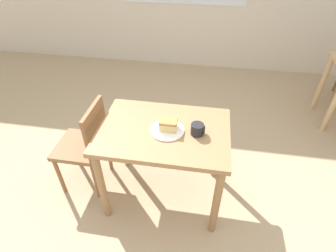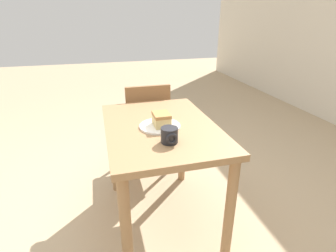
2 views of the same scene
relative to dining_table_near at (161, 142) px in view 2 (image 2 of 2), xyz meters
name	(u,v)px [view 2 (image 2 of 2)]	position (x,y,z in m)	size (l,w,h in m)	color
ground_plane	(127,228)	(0.04, -0.27, -0.64)	(14.00, 14.00, 0.00)	tan
dining_table_near	(161,142)	(0.00, 0.00, 0.00)	(0.98, 0.69, 0.76)	#9E754C
chair_near_window	(147,124)	(-0.69, 0.03, -0.15)	(0.40, 0.40, 0.87)	brown
plate	(160,126)	(0.03, -0.01, 0.13)	(0.26, 0.26, 0.01)	white
cake_slice	(162,120)	(0.04, 0.00, 0.18)	(0.13, 0.10, 0.08)	#E0C67F
coffee_mug	(170,135)	(0.25, -0.01, 0.17)	(0.10, 0.10, 0.09)	#232328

